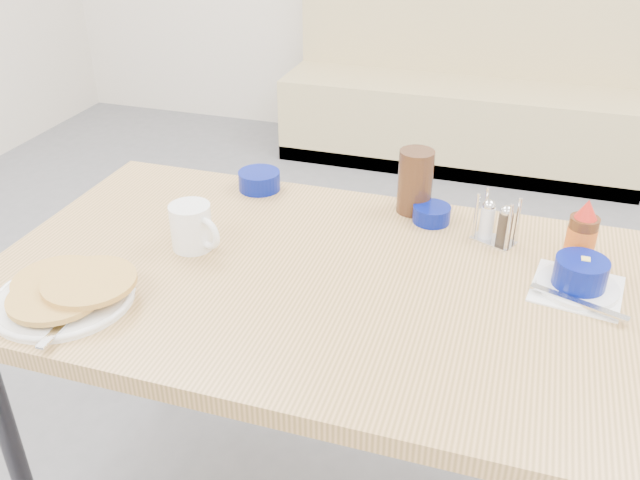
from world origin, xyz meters
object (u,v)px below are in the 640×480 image
(dining_table, at_px, (324,299))
(amber_tumbler, at_px, (415,182))
(coffee_mug, at_px, (193,227))
(condiment_caddy, at_px, (495,226))
(creamer_bowl, at_px, (259,181))
(booth_bench, at_px, (462,98))
(grits_setting, at_px, (579,277))
(pancake_plate, at_px, (66,292))
(syrup_bottle, at_px, (581,239))
(butter_bowl, at_px, (432,214))

(dining_table, relative_size, amber_tumbler, 8.96)
(dining_table, relative_size, coffee_mug, 10.82)
(coffee_mug, xyz_separation_m, condiment_caddy, (0.63, 0.23, -0.01))
(dining_table, xyz_separation_m, creamer_bowl, (-0.28, 0.34, 0.09))
(booth_bench, relative_size, dining_table, 1.36)
(condiment_caddy, bearing_deg, grits_setting, -16.40)
(pancake_plate, relative_size, creamer_bowl, 2.68)
(condiment_caddy, bearing_deg, dining_table, -118.75)
(coffee_mug, bearing_deg, condiment_caddy, 20.00)
(booth_bench, distance_m, coffee_mug, 2.58)
(amber_tumbler, bearing_deg, coffee_mug, -143.09)
(booth_bench, relative_size, coffee_mug, 14.68)
(grits_setting, bearing_deg, pancake_plate, -160.33)
(pancake_plate, height_order, creamer_bowl, same)
(syrup_bottle, bearing_deg, creamer_bowl, 168.92)
(grits_setting, xyz_separation_m, syrup_bottle, (-0.00, 0.09, 0.04))
(booth_bench, bearing_deg, pancake_plate, -99.22)
(dining_table, relative_size, creamer_bowl, 13.05)
(creamer_bowl, relative_size, amber_tumbler, 0.69)
(grits_setting, bearing_deg, coffee_mug, -174.35)
(creamer_bowl, bearing_deg, grits_setting, -17.20)
(butter_bowl, xyz_separation_m, amber_tumbler, (-0.05, 0.04, 0.06))
(booth_bench, bearing_deg, condiment_caddy, -81.99)
(grits_setting, bearing_deg, booth_bench, 101.57)
(booth_bench, xyz_separation_m, syrup_bottle, (0.50, -2.35, 0.48))
(amber_tumbler, relative_size, syrup_bottle, 0.98)
(pancake_plate, distance_m, creamer_bowl, 0.60)
(coffee_mug, height_order, condiment_caddy, condiment_caddy)
(grits_setting, bearing_deg, amber_tumbler, 147.39)
(condiment_caddy, bearing_deg, booth_bench, 121.71)
(pancake_plate, relative_size, amber_tumbler, 1.84)
(pancake_plate, height_order, syrup_bottle, syrup_bottle)
(booth_bench, height_order, syrup_bottle, booth_bench)
(syrup_bottle, bearing_deg, amber_tumbler, 157.88)
(dining_table, height_order, pancake_plate, pancake_plate)
(dining_table, height_order, grits_setting, grits_setting)
(grits_setting, relative_size, butter_bowl, 2.30)
(coffee_mug, xyz_separation_m, creamer_bowl, (0.02, 0.32, -0.03))
(butter_bowl, bearing_deg, booth_bench, 94.41)
(dining_table, bearing_deg, condiment_caddy, 37.55)
(pancake_plate, xyz_separation_m, amber_tumbler, (0.57, 0.58, 0.06))
(coffee_mug, xyz_separation_m, butter_bowl, (0.48, 0.28, -0.03))
(butter_bowl, bearing_deg, amber_tumbler, 140.84)
(pancake_plate, height_order, grits_setting, grits_setting)
(coffee_mug, xyz_separation_m, amber_tumbler, (0.43, 0.32, 0.03))
(booth_bench, bearing_deg, coffee_mug, -96.95)
(pancake_plate, bearing_deg, coffee_mug, 60.99)
(coffee_mug, height_order, butter_bowl, coffee_mug)
(pancake_plate, height_order, butter_bowl, pancake_plate)
(amber_tumbler, bearing_deg, booth_bench, 93.16)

